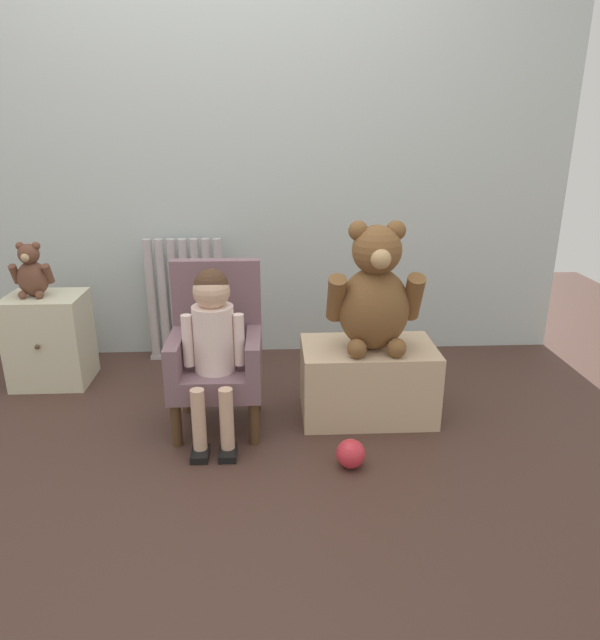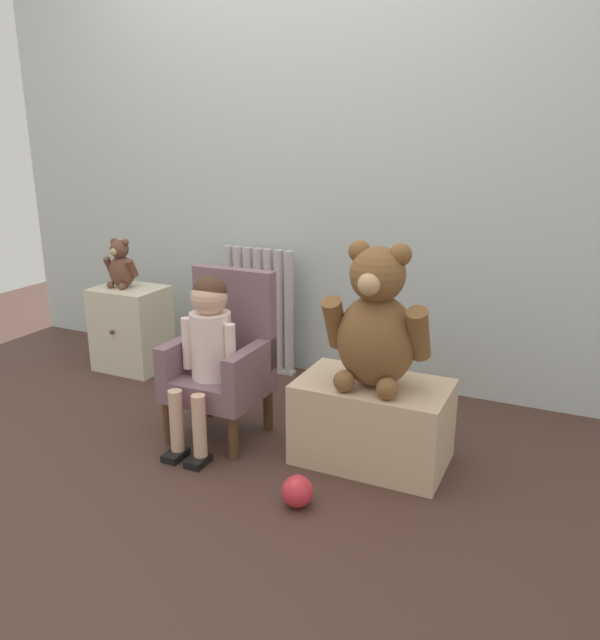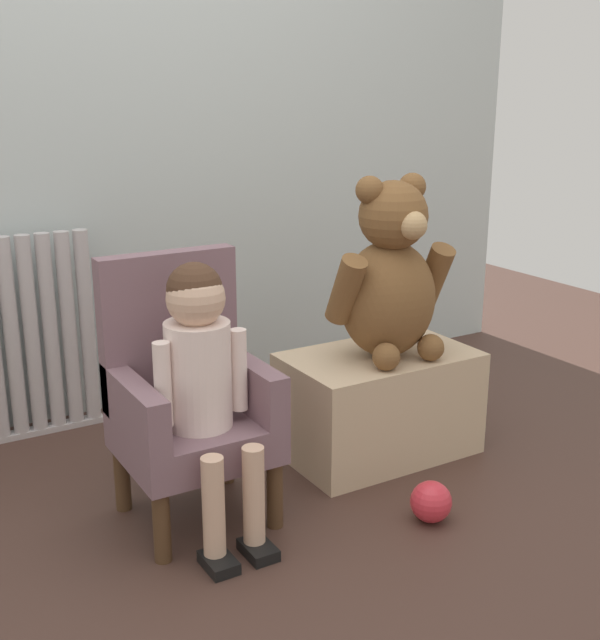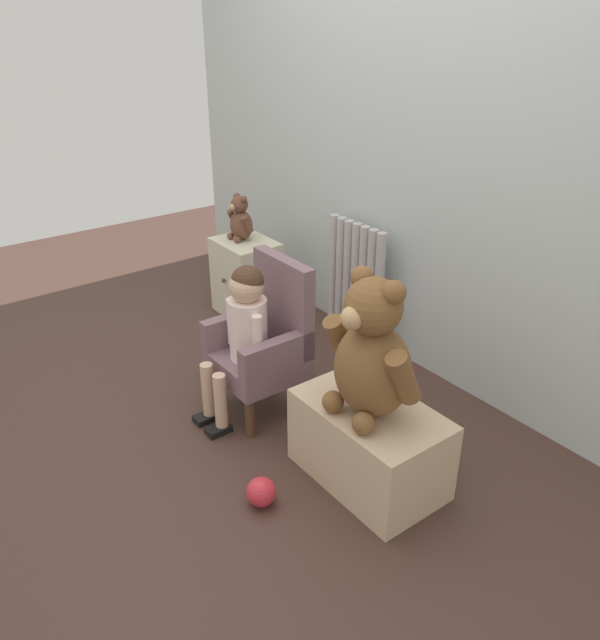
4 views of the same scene
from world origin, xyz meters
TOP-DOWN VIEW (x-y plane):
  - ground_plane at (0.00, 0.00)m, footprint 6.00×6.00m
  - back_wall at (0.00, 1.30)m, footprint 3.80×0.05m
  - radiator at (-0.21, 1.18)m, footprint 0.43×0.05m
  - small_dresser at (-0.86, 0.89)m, footprint 0.37×0.32m
  - child_armchair at (0.03, 0.44)m, footprint 0.38×0.36m
  - child_figure at (0.03, 0.33)m, footprint 0.25×0.35m
  - low_bench at (0.69, 0.47)m, footprint 0.59×0.36m
  - large_teddy_bear at (0.70, 0.44)m, footprint 0.41×0.29m
  - small_teddy_bear at (-0.90, 0.89)m, footprint 0.19×0.14m
  - toy_ball at (0.56, 0.05)m, footprint 0.11×0.11m

SIDE VIEW (x-z plane):
  - ground_plane at x=0.00m, z-range 0.00..0.00m
  - toy_ball at x=0.56m, z-range 0.00..0.11m
  - low_bench at x=0.69m, z-range 0.00..0.33m
  - small_dresser at x=-0.86m, z-range 0.00..0.46m
  - child_armchair at x=0.03m, z-range -0.02..0.70m
  - radiator at x=-0.21m, z-range 0.00..0.68m
  - child_figure at x=0.03m, z-range 0.11..0.83m
  - large_teddy_bear at x=0.70m, z-range 0.30..0.86m
  - small_teddy_bear at x=-0.90m, z-range 0.45..0.72m
  - back_wall at x=0.00m, z-range 0.00..2.40m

